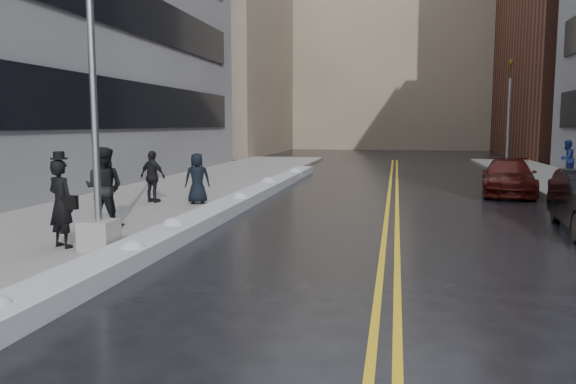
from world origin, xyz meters
The scene contains 15 objects.
ground centered at (0.00, 0.00, 0.00)m, with size 160.00×160.00×0.00m, color black.
sidewalk_west centered at (-5.75, 10.00, 0.07)m, with size 5.50×50.00×0.15m, color gray.
lane_line_left centered at (2.35, 10.00, 0.00)m, with size 0.12×50.00×0.01m, color gold.
lane_line_right centered at (2.65, 10.00, 0.00)m, with size 0.12×50.00×0.01m, color gold.
snow_ridge centered at (-2.45, 8.00, 0.17)m, with size 0.90×30.00×0.34m, color silver.
building_west_far centered at (-15.50, 44.00, 9.00)m, with size 14.00×22.00×18.00m, color gray.
building_far centered at (2.00, 60.00, 11.00)m, with size 36.00×16.00×22.00m, color gray.
lamppost centered at (-3.30, 2.00, 2.53)m, with size 0.65×0.65×7.62m.
traffic_signal centered at (8.50, 24.00, 3.40)m, with size 0.16×0.20×6.00m.
pedestrian_fedora centered at (-4.15, 2.05, 1.06)m, with size 0.66×0.44×1.82m, color black.
pedestrian_b centered at (-4.44, 4.30, 1.14)m, with size 0.96×0.75×1.98m, color black.
pedestrian_c centered at (-3.64, 8.70, 0.97)m, with size 0.80×0.52×1.63m, color black.
pedestrian_d centered at (-5.16, 8.71, 0.99)m, with size 0.99×0.41×1.69m, color black.
pedestrian_east centered at (10.68, 20.87, 1.04)m, with size 0.87×0.68×1.78m, color navy.
car_maroon centered at (6.84, 14.36, 0.67)m, with size 1.89×4.65×1.35m, color #450F0B.
Camera 1 is at (2.58, -8.25, 2.67)m, focal length 35.00 mm.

